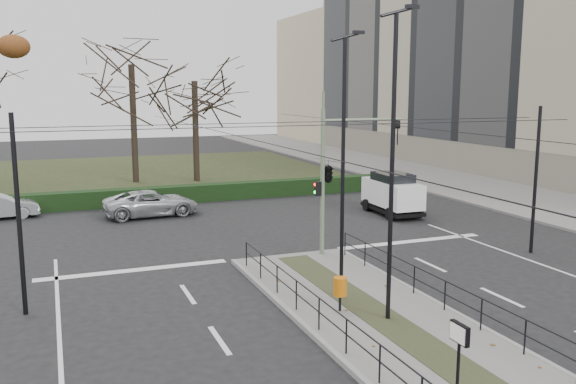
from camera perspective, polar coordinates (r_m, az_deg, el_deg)
name	(u,v)px	position (r m, az deg, el deg)	size (l,w,h in m)	color
ground	(344,296)	(20.21, 5.22, -9.65)	(140.00, 140.00, 0.00)	black
median_island	(382,320)	(18.12, 8.82, -11.79)	(4.40, 15.00, 0.14)	slate
sidewalk_east	(426,177)	(47.70, 12.80, 1.39)	(8.00, 90.00, 0.14)	slate
park	(89,176)	(49.55, -18.15, 1.43)	(38.00, 26.00, 0.10)	#242C16
hedge	(103,199)	(36.26, -16.91, -0.61)	(38.00, 1.00, 1.00)	black
apartment_block	(520,44)	(55.07, 20.88, 12.85)	(13.09, 52.10, 21.64)	tan
median_railing	(385,291)	(17.73, 9.06, -9.17)	(4.14, 13.24, 0.92)	black
catenary	(324,185)	(20.80, 3.37, 0.65)	(20.00, 34.00, 6.00)	black
traffic_light	(330,170)	(24.04, 3.98, 2.03)	(3.92, 2.25, 5.76)	slate
litter_bin	(340,287)	(18.27, 4.90, -8.86)	(0.40, 0.40, 1.03)	black
info_panel	(459,345)	(12.70, 15.71, -13.58)	(0.11, 0.52, 2.01)	black
streetlamp_median_near	(393,165)	(17.01, 9.77, 2.48)	(0.73, 0.15, 8.73)	black
streetlamp_median_far	(343,166)	(18.69, 5.21, 2.41)	(0.69, 0.14, 8.22)	black
parked_car_fourth	(151,203)	(33.13, -12.66, -1.03)	(2.28, 4.95, 1.38)	#ABAEB3
white_van	(392,193)	(33.13, 9.73, -0.07)	(2.03, 4.17, 2.25)	white
bare_tree_center	(195,88)	(44.37, -8.74, 9.56)	(7.46, 7.46, 9.51)	black
bare_tree_near	(132,73)	(44.64, -14.43, 10.71)	(7.76, 7.76, 11.00)	black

